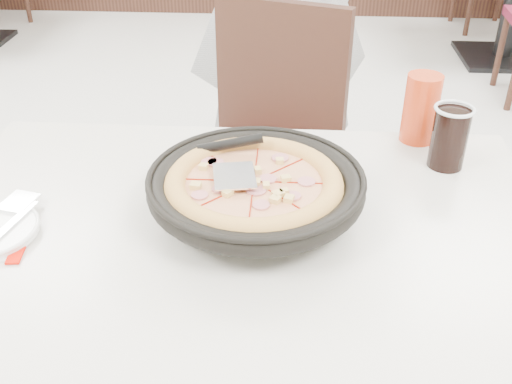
# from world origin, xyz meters

# --- Properties ---
(floor) EXTENTS (7.00, 7.00, 0.00)m
(floor) POSITION_xyz_m (0.00, 0.00, 0.00)
(floor) COLOR beige
(floor) RESTS_ON ground
(main_table) EXTENTS (1.21, 0.81, 0.75)m
(main_table) POSITION_xyz_m (0.19, -0.55, 0.38)
(main_table) COLOR white
(main_table) RESTS_ON floor
(chair_far) EXTENTS (0.54, 0.54, 0.95)m
(chair_far) POSITION_xyz_m (0.19, 0.09, 0.47)
(chair_far) COLOR black
(chair_far) RESTS_ON floor
(trivet) EXTENTS (0.13, 0.13, 0.04)m
(trivet) POSITION_xyz_m (0.21, -0.52, 0.77)
(trivet) COLOR black
(trivet) RESTS_ON main_table
(pizza_pan) EXTENTS (0.34, 0.34, 0.01)m
(pizza_pan) POSITION_xyz_m (0.22, -0.52, 0.79)
(pizza_pan) COLOR black
(pizza_pan) RESTS_ON trivet
(pizza) EXTENTS (0.33, 0.33, 0.02)m
(pizza) POSITION_xyz_m (0.22, -0.54, 0.81)
(pizza) COLOR tan
(pizza) RESTS_ON pizza_pan
(pizza_server) EXTENTS (0.09, 0.11, 0.00)m
(pizza_server) POSITION_xyz_m (0.18, -0.54, 0.84)
(pizza_server) COLOR white
(pizza_server) RESTS_ON pizza
(fork) EXTENTS (0.05, 0.16, 0.00)m
(fork) POSITION_xyz_m (-0.22, -0.61, 0.77)
(fork) COLOR white
(fork) RESTS_ON side_plate
(cola_glass) EXTENTS (0.08, 0.08, 0.13)m
(cola_glass) POSITION_xyz_m (0.62, -0.31, 0.81)
(cola_glass) COLOR black
(cola_glass) RESTS_ON main_table
(red_cup) EXTENTS (0.08, 0.08, 0.16)m
(red_cup) POSITION_xyz_m (0.58, -0.19, 0.83)
(red_cup) COLOR red
(red_cup) RESTS_ON main_table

